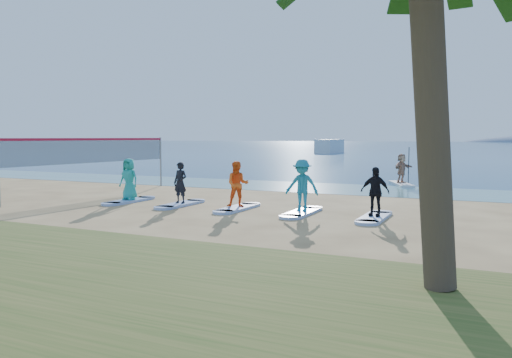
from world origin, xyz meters
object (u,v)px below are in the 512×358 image
at_px(surfboard_3, 302,212).
at_px(volleyball_net, 94,151).
at_px(student_0, 129,179).
at_px(surfboard_1, 181,204).
at_px(surfboard_0, 129,201).
at_px(student_2, 238,184).
at_px(student_1, 180,183).
at_px(student_3, 302,185).
at_px(paddleboard, 401,184).
at_px(boat_offshore_a, 330,153).
at_px(paddleboarder, 402,168).
at_px(student_4, 375,192).
at_px(surfboard_4, 374,217).
at_px(surfboard_2, 238,208).

bearing_deg(surfboard_3, volleyball_net, 172.49).
xyz_separation_m(student_0, surfboard_1, (2.37, 0.00, -0.85)).
xyz_separation_m(surfboard_0, student_2, (4.73, 0.00, 0.84)).
xyz_separation_m(student_1, student_3, (4.73, 0.00, 0.09)).
bearing_deg(student_3, paddleboard, 79.67).
distance_m(student_1, student_3, 4.73).
distance_m(boat_offshore_a, student_0, 63.53).
xyz_separation_m(paddleboarder, student_4, (1.03, -11.54, -0.04)).
bearing_deg(student_4, boat_offshore_a, 113.32).
relative_size(surfboard_1, student_2, 1.39).
distance_m(paddleboarder, surfboard_0, 14.32).
bearing_deg(surfboard_4, paddleboard, 95.12).
relative_size(paddleboarder, student_2, 0.97).
distance_m(boat_offshore_a, surfboard_0, 63.52).
distance_m(volleyball_net, student_4, 12.58).
height_order(volleyball_net, student_3, volleyball_net).
height_order(student_1, student_4, student_4).
distance_m(boat_offshore_a, student_3, 65.13).
height_order(student_1, surfboard_2, student_1).
height_order(surfboard_0, surfboard_1, same).
bearing_deg(surfboard_3, student_2, 180.00).
bearing_deg(surfboard_0, student_4, 0.00).
distance_m(surfboard_0, surfboard_1, 2.37).
distance_m(surfboard_2, surfboard_3, 2.37).
bearing_deg(paddleboarder, surfboard_3, -162.57).
distance_m(boat_offshore_a, surfboard_3, 65.12).
height_order(surfboard_4, student_4, student_4).
bearing_deg(surfboard_3, surfboard_2, 180.00).
bearing_deg(student_2, surfboard_4, -23.65).
relative_size(student_0, student_4, 1.06).
xyz_separation_m(volleyball_net, paddleboard, (11.43, 10.21, -1.84)).
xyz_separation_m(surfboard_0, surfboard_3, (7.10, 0.00, 0.00)).
bearing_deg(surfboard_2, surfboard_1, 180.00).
relative_size(paddleboard, paddleboarder, 1.95).
bearing_deg(surfboard_3, surfboard_0, 180.00).
height_order(student_0, student_2, student_0).
relative_size(student_1, surfboard_2, 0.69).
xyz_separation_m(volleyball_net, surfboard_0, (3.00, -1.33, -1.86)).
height_order(student_0, surfboard_1, student_0).
xyz_separation_m(volleyball_net, surfboard_1, (5.37, -1.33, -1.86)).
distance_m(surfboard_0, surfboard_2, 4.73).
xyz_separation_m(paddleboard, surfboard_2, (-3.70, -11.54, -0.01)).
relative_size(paddleboarder, surfboard_2, 0.70).
bearing_deg(boat_offshore_a, surfboard_0, -81.82).
xyz_separation_m(surfboard_2, student_4, (4.73, 0.00, 0.80)).
bearing_deg(student_2, paddleboard, 48.57).
height_order(surfboard_1, surfboard_2, same).
height_order(volleyball_net, student_0, volleyball_net).
relative_size(surfboard_0, surfboard_1, 1.00).
height_order(student_2, surfboard_4, student_2).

